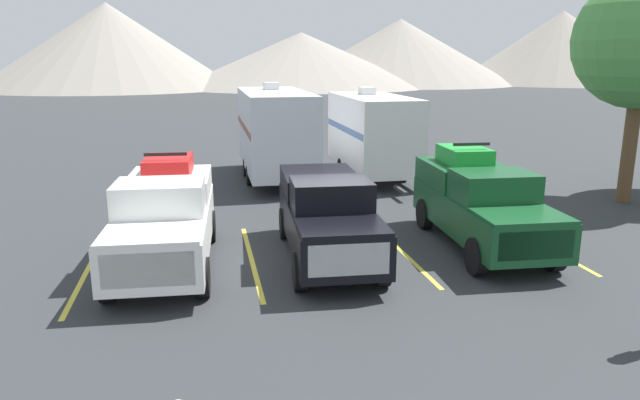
% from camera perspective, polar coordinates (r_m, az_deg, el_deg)
% --- Properties ---
extents(ground_plane, '(240.00, 240.00, 0.00)m').
position_cam_1_polar(ground_plane, '(14.85, 0.86, -5.50)').
color(ground_plane, '#2D3033').
extents(pickup_truck_a, '(2.46, 5.78, 2.60)m').
position_cam_1_polar(pickup_truck_a, '(14.44, -14.87, -1.56)').
color(pickup_truck_a, white).
rests_on(pickup_truck_a, ground).
extents(pickup_truck_b, '(2.35, 5.66, 2.12)m').
position_cam_1_polar(pickup_truck_b, '(14.45, 0.68, -1.42)').
color(pickup_truck_b, black).
rests_on(pickup_truck_b, ground).
extents(pickup_truck_c, '(2.44, 5.72, 2.63)m').
position_cam_1_polar(pickup_truck_c, '(16.04, 15.34, -0.08)').
color(pickup_truck_c, '#144723').
rests_on(pickup_truck_c, ground).
extents(lot_stripe_a, '(0.12, 5.50, 0.01)m').
position_cam_1_polar(lot_stripe_a, '(14.90, -21.78, -6.44)').
color(lot_stripe_a, gold).
rests_on(lot_stripe_a, ground).
extents(lot_stripe_b, '(0.12, 5.50, 0.01)m').
position_cam_1_polar(lot_stripe_b, '(14.68, -6.68, -5.81)').
color(lot_stripe_b, gold).
rests_on(lot_stripe_b, ground).
extents(lot_stripe_c, '(0.12, 5.50, 0.01)m').
position_cam_1_polar(lot_stripe_c, '(15.45, 7.83, -4.84)').
color(lot_stripe_c, gold).
rests_on(lot_stripe_c, ground).
extents(lot_stripe_d, '(0.12, 5.50, 0.01)m').
position_cam_1_polar(lot_stripe_d, '(17.09, 20.21, -3.75)').
color(lot_stripe_d, gold).
rests_on(lot_stripe_d, ground).
extents(camper_trailer_a, '(2.56, 8.40, 3.88)m').
position_cam_1_polar(camper_trailer_a, '(23.82, -4.40, 6.84)').
color(camper_trailer_a, silver).
rests_on(camper_trailer_a, ground).
extents(camper_trailer_b, '(2.46, 7.34, 3.69)m').
position_cam_1_polar(camper_trailer_b, '(24.03, 5.14, 6.65)').
color(camper_trailer_b, white).
rests_on(camper_trailer_b, ground).
extents(mountain_ridge, '(156.04, 49.77, 13.44)m').
position_cam_1_polar(mountain_ridge, '(103.45, -4.93, 14.38)').
color(mountain_ridge, gray).
rests_on(mountain_ridge, ground).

